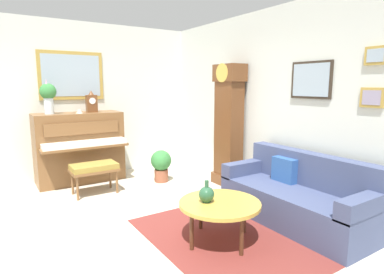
% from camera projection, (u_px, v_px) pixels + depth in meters
% --- Properties ---
extents(ground_plane, '(6.40, 6.00, 0.10)m').
position_uv_depth(ground_plane, '(123.00, 233.00, 3.78)').
color(ground_plane, beige).
extents(wall_left, '(0.13, 4.90, 2.80)m').
position_uv_depth(wall_left, '(67.00, 101.00, 5.70)').
color(wall_left, silver).
rests_on(wall_left, ground_plane).
extents(wall_back, '(5.30, 0.13, 2.80)m').
position_uv_depth(wall_back, '(271.00, 104.00, 4.82)').
color(wall_back, silver).
rests_on(wall_back, ground_plane).
extents(area_rug, '(2.10, 1.50, 0.01)m').
position_uv_depth(area_rug, '(226.00, 238.00, 3.54)').
color(area_rug, maroon).
rests_on(area_rug, ground_plane).
extents(piano, '(0.87, 1.44, 1.21)m').
position_uv_depth(piano, '(80.00, 147.00, 5.57)').
color(piano, brown).
rests_on(piano, ground_plane).
extents(piano_bench, '(0.42, 0.70, 0.48)m').
position_uv_depth(piano_bench, '(94.00, 169.00, 4.94)').
color(piano_bench, brown).
rests_on(piano_bench, ground_plane).
extents(grandfather_clock, '(0.52, 0.34, 2.03)m').
position_uv_depth(grandfather_clock, '(229.00, 129.00, 5.34)').
color(grandfather_clock, brown).
rests_on(grandfather_clock, ground_plane).
extents(couch, '(1.90, 0.80, 0.84)m').
position_uv_depth(couch, '(297.00, 197.00, 3.96)').
color(couch, '#424C70').
rests_on(couch, ground_plane).
extents(coffee_table, '(0.88, 0.88, 0.45)m').
position_uv_depth(coffee_table, '(220.00, 205.00, 3.42)').
color(coffee_table, gold).
rests_on(coffee_table, ground_plane).
extents(mantel_clock, '(0.13, 0.18, 0.38)m').
position_uv_depth(mantel_clock, '(92.00, 102.00, 5.57)').
color(mantel_clock, brown).
rests_on(mantel_clock, piano).
extents(flower_vase, '(0.26, 0.26, 0.58)m').
position_uv_depth(flower_vase, '(48.00, 95.00, 5.18)').
color(flower_vase, silver).
rests_on(flower_vase, piano).
extents(teacup, '(0.12, 0.12, 0.06)m').
position_uv_depth(teacup, '(80.00, 112.00, 5.37)').
color(teacup, white).
rests_on(teacup, piano).
extents(green_jug, '(0.17, 0.17, 0.24)m').
position_uv_depth(green_jug, '(207.00, 194.00, 3.40)').
color(green_jug, '#234C33').
rests_on(green_jug, coffee_table).
extents(potted_plant, '(0.36, 0.36, 0.56)m').
position_uv_depth(potted_plant, '(161.00, 164.00, 5.59)').
color(potted_plant, '#935138').
rests_on(potted_plant, ground_plane).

